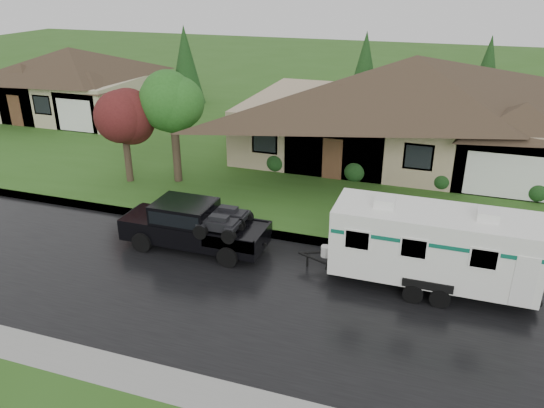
{
  "coord_description": "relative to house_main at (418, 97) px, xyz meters",
  "views": [
    {
      "loc": [
        4.03,
        -15.83,
        9.78
      ],
      "look_at": [
        -2.05,
        2.0,
        1.52
      ],
      "focal_mm": 35.0,
      "sensor_mm": 36.0,
      "label": 1
    }
  ],
  "objects": [
    {
      "name": "ground",
      "position": [
        -2.29,
        -13.84,
        -3.59
      ],
      "size": [
        140.0,
        140.0,
        0.0
      ],
      "primitive_type": "plane",
      "color": "#2E591B",
      "rests_on": "ground"
    },
    {
      "name": "road",
      "position": [
        -2.29,
        -15.84,
        -3.59
      ],
      "size": [
        140.0,
        8.0,
        0.01
      ],
      "primitive_type": "cube",
      "color": "black",
      "rests_on": "ground"
    },
    {
      "name": "curb",
      "position": [
        -2.29,
        -11.59,
        -3.52
      ],
      "size": [
        140.0,
        0.5,
        0.15
      ],
      "primitive_type": "cube",
      "color": "gray",
      "rests_on": "ground"
    },
    {
      "name": "lawn",
      "position": [
        -2.29,
        1.16,
        -3.52
      ],
      "size": [
        140.0,
        26.0,
        0.15
      ],
      "primitive_type": "cube",
      "color": "#2E591B",
      "rests_on": "ground"
    },
    {
      "name": "house_main",
      "position": [
        0.0,
        0.0,
        0.0
      ],
      "size": [
        19.44,
        10.8,
        6.9
      ],
      "color": "tan",
      "rests_on": "lawn"
    },
    {
      "name": "house_far",
      "position": [
        -24.07,
        2.02,
        -0.62
      ],
      "size": [
        10.8,
        8.64,
        5.8
      ],
      "color": "#BFB48E",
      "rests_on": "lawn"
    },
    {
      "name": "tree_left_green",
      "position": [
        -10.77,
        -7.59,
        0.53
      ],
      "size": [
        3.46,
        3.46,
        5.73
      ],
      "color": "#382B1E",
      "rests_on": "lawn"
    },
    {
      "name": "tree_red",
      "position": [
        -13.06,
        -8.38,
        -0.36
      ],
      "size": [
        2.69,
        2.69,
        4.45
      ],
      "color": "#382B1E",
      "rests_on": "lawn"
    },
    {
      "name": "shrub_row",
      "position": [
        -0.29,
        -4.54,
        -2.94
      ],
      "size": [
        13.6,
        1.0,
        1.0
      ],
      "color": "#143814",
      "rests_on": "lawn"
    },
    {
      "name": "pickup_truck",
      "position": [
        -7.01,
        -13.48,
        -2.6
      ],
      "size": [
        5.56,
        2.11,
        1.85
      ],
      "color": "black",
      "rests_on": "ground"
    },
    {
      "name": "travel_trailer",
      "position": [
        1.79,
        -13.48,
        -1.96
      ],
      "size": [
        6.86,
        2.41,
        3.08
      ],
      "color": "white",
      "rests_on": "ground"
    }
  ]
}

